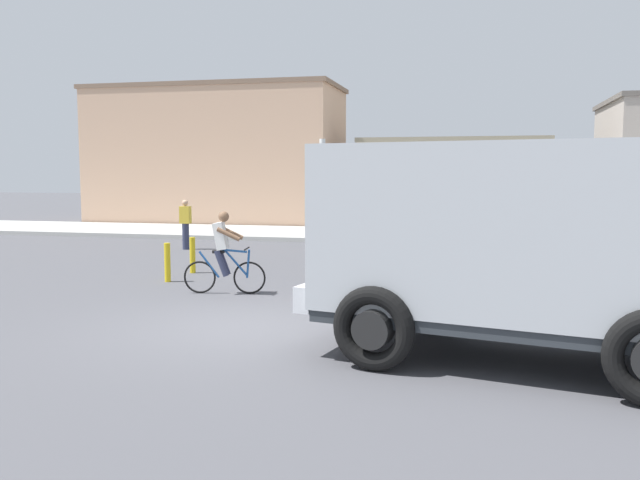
{
  "coord_description": "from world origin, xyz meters",
  "views": [
    {
      "loc": [
        3.81,
        -10.26,
        2.54
      ],
      "look_at": [
        0.79,
        2.5,
        1.2
      ],
      "focal_mm": 37.77,
      "sensor_mm": 36.0,
      "label": 1
    }
  ],
  "objects_px": {
    "bollard_far": "(193,255)",
    "truck_foreground": "(520,238)",
    "cyclist": "(224,253)",
    "pedestrian_near_kerb": "(185,224)",
    "car_red_near": "(470,246)",
    "traffic_light_pole": "(323,194)",
    "bollard_near": "(167,262)"
  },
  "relations": [
    {
      "from": "traffic_light_pole",
      "to": "cyclist",
      "type": "bearing_deg",
      "value": -164.75
    },
    {
      "from": "traffic_light_pole",
      "to": "car_red_near",
      "type": "relative_size",
      "value": 0.75
    },
    {
      "from": "pedestrian_near_kerb",
      "to": "bollard_far",
      "type": "height_order",
      "value": "pedestrian_near_kerb"
    },
    {
      "from": "car_red_near",
      "to": "bollard_far",
      "type": "bearing_deg",
      "value": -176.85
    },
    {
      "from": "truck_foreground",
      "to": "bollard_far",
      "type": "xyz_separation_m",
      "value": [
        -7.51,
        6.3,
        -1.22
      ]
    },
    {
      "from": "truck_foreground",
      "to": "car_red_near",
      "type": "bearing_deg",
      "value": 96.14
    },
    {
      "from": "traffic_light_pole",
      "to": "bollard_far",
      "type": "bearing_deg",
      "value": 152.61
    },
    {
      "from": "truck_foreground",
      "to": "bollard_near",
      "type": "bearing_deg",
      "value": 146.85
    },
    {
      "from": "truck_foreground",
      "to": "pedestrian_near_kerb",
      "type": "xyz_separation_m",
      "value": [
        -9.84,
        11.01,
        -0.82
      ]
    },
    {
      "from": "bollard_far",
      "to": "cyclist",
      "type": "bearing_deg",
      "value": -54.12
    },
    {
      "from": "truck_foreground",
      "to": "bollard_near",
      "type": "distance_m",
      "value": 9.05
    },
    {
      "from": "bollard_near",
      "to": "car_red_near",
      "type": "bearing_deg",
      "value": 14.64
    },
    {
      "from": "pedestrian_near_kerb",
      "to": "bollard_near",
      "type": "xyz_separation_m",
      "value": [
        2.33,
        -6.11,
        -0.4
      ]
    },
    {
      "from": "traffic_light_pole",
      "to": "bollard_near",
      "type": "height_order",
      "value": "traffic_light_pole"
    },
    {
      "from": "cyclist",
      "to": "truck_foreground",
      "type": "bearing_deg",
      "value": -33.63
    },
    {
      "from": "traffic_light_pole",
      "to": "bollard_far",
      "type": "xyz_separation_m",
      "value": [
        -3.82,
        1.98,
        -1.62
      ]
    },
    {
      "from": "cyclist",
      "to": "pedestrian_near_kerb",
      "type": "distance_m",
      "value": 8.34
    },
    {
      "from": "cyclist",
      "to": "bollard_far",
      "type": "xyz_separation_m",
      "value": [
        -1.83,
        2.52,
        -0.41
      ]
    },
    {
      "from": "bollard_far",
      "to": "car_red_near",
      "type": "bearing_deg",
      "value": 3.15
    },
    {
      "from": "bollard_far",
      "to": "truck_foreground",
      "type": "bearing_deg",
      "value": -40.02
    },
    {
      "from": "car_red_near",
      "to": "pedestrian_near_kerb",
      "type": "relative_size",
      "value": 2.63
    },
    {
      "from": "truck_foreground",
      "to": "traffic_light_pole",
      "type": "relative_size",
      "value": 1.82
    },
    {
      "from": "cyclist",
      "to": "traffic_light_pole",
      "type": "relative_size",
      "value": 0.54
    },
    {
      "from": "truck_foreground",
      "to": "cyclist",
      "type": "xyz_separation_m",
      "value": [
        -5.68,
        3.78,
        -0.8
      ]
    },
    {
      "from": "pedestrian_near_kerb",
      "to": "cyclist",
      "type": "bearing_deg",
      "value": -60.08
    },
    {
      "from": "car_red_near",
      "to": "bollard_near",
      "type": "distance_m",
      "value": 7.03
    },
    {
      "from": "bollard_near",
      "to": "truck_foreground",
      "type": "bearing_deg",
      "value": -33.15
    },
    {
      "from": "pedestrian_near_kerb",
      "to": "truck_foreground",
      "type": "bearing_deg",
      "value": -48.2
    },
    {
      "from": "cyclist",
      "to": "car_red_near",
      "type": "distance_m",
      "value": 5.75
    },
    {
      "from": "truck_foreground",
      "to": "pedestrian_near_kerb",
      "type": "relative_size",
      "value": 3.59
    },
    {
      "from": "truck_foreground",
      "to": "cyclist",
      "type": "height_order",
      "value": "truck_foreground"
    },
    {
      "from": "cyclist",
      "to": "bollard_far",
      "type": "relative_size",
      "value": 1.91
    }
  ]
}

